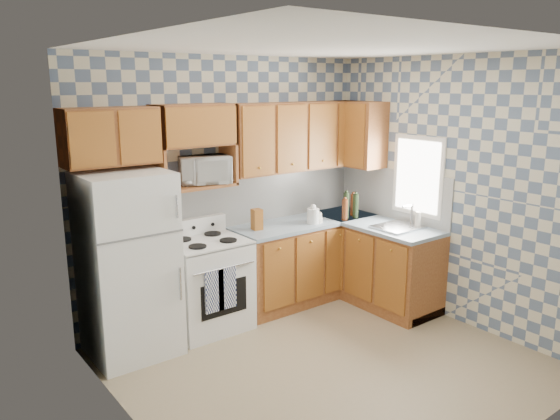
% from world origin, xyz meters
% --- Properties ---
extents(floor, '(3.40, 3.40, 0.00)m').
position_xyz_m(floor, '(0.00, 0.00, 0.00)').
color(floor, '#907D5C').
rests_on(floor, ground).
extents(back_wall, '(3.40, 0.02, 2.70)m').
position_xyz_m(back_wall, '(0.00, 1.60, 1.35)').
color(back_wall, slate).
rests_on(back_wall, ground).
extents(right_wall, '(0.02, 3.20, 2.70)m').
position_xyz_m(right_wall, '(1.70, 0.00, 1.35)').
color(right_wall, slate).
rests_on(right_wall, ground).
extents(backsplash_back, '(2.60, 0.02, 0.56)m').
position_xyz_m(backsplash_back, '(0.40, 1.59, 1.20)').
color(backsplash_back, silver).
rests_on(backsplash_back, back_wall).
extents(backsplash_right, '(0.02, 1.60, 0.56)m').
position_xyz_m(backsplash_right, '(1.69, 0.80, 1.20)').
color(backsplash_right, silver).
rests_on(backsplash_right, right_wall).
extents(refrigerator, '(0.75, 0.70, 1.68)m').
position_xyz_m(refrigerator, '(-1.27, 1.25, 0.84)').
color(refrigerator, white).
rests_on(refrigerator, floor).
extents(stove_body, '(0.76, 0.65, 0.90)m').
position_xyz_m(stove_body, '(-0.47, 1.28, 0.45)').
color(stove_body, white).
rests_on(stove_body, floor).
extents(cooktop, '(0.76, 0.65, 0.02)m').
position_xyz_m(cooktop, '(-0.47, 1.28, 0.91)').
color(cooktop, silver).
rests_on(cooktop, stove_body).
extents(backguard, '(0.76, 0.08, 0.17)m').
position_xyz_m(backguard, '(-0.47, 1.55, 1.00)').
color(backguard, white).
rests_on(backguard, cooktop).
extents(dish_towel_left, '(0.19, 0.02, 0.41)m').
position_xyz_m(dish_towel_left, '(-0.58, 0.93, 0.53)').
color(dish_towel_left, navy).
rests_on(dish_towel_left, stove_body).
extents(dish_towel_right, '(0.19, 0.02, 0.41)m').
position_xyz_m(dish_towel_right, '(-0.45, 0.93, 0.53)').
color(dish_towel_right, navy).
rests_on(dish_towel_right, stove_body).
extents(base_cabinets_back, '(1.75, 0.60, 0.88)m').
position_xyz_m(base_cabinets_back, '(0.82, 1.30, 0.44)').
color(base_cabinets_back, brown).
rests_on(base_cabinets_back, floor).
extents(base_cabinets_right, '(0.60, 1.60, 0.88)m').
position_xyz_m(base_cabinets_right, '(1.40, 0.80, 0.44)').
color(base_cabinets_right, brown).
rests_on(base_cabinets_right, floor).
extents(countertop_back, '(1.77, 0.63, 0.04)m').
position_xyz_m(countertop_back, '(0.82, 1.30, 0.90)').
color(countertop_back, '#7A929F').
rests_on(countertop_back, base_cabinets_back).
extents(countertop_right, '(0.63, 1.60, 0.04)m').
position_xyz_m(countertop_right, '(1.40, 0.80, 0.90)').
color(countertop_right, '#7A929F').
rests_on(countertop_right, base_cabinets_right).
extents(upper_cabinets_back, '(1.75, 0.33, 0.74)m').
position_xyz_m(upper_cabinets_back, '(0.82, 1.44, 1.85)').
color(upper_cabinets_back, brown).
rests_on(upper_cabinets_back, back_wall).
extents(upper_cabinets_fridge, '(0.82, 0.33, 0.50)m').
position_xyz_m(upper_cabinets_fridge, '(-1.29, 1.44, 1.97)').
color(upper_cabinets_fridge, brown).
rests_on(upper_cabinets_fridge, back_wall).
extents(upper_cabinets_right, '(0.33, 0.70, 0.74)m').
position_xyz_m(upper_cabinets_right, '(1.53, 1.25, 1.85)').
color(upper_cabinets_right, brown).
rests_on(upper_cabinets_right, right_wall).
extents(microwave_shelf, '(0.80, 0.33, 0.03)m').
position_xyz_m(microwave_shelf, '(-0.47, 1.44, 1.44)').
color(microwave_shelf, brown).
rests_on(microwave_shelf, back_wall).
extents(microwave, '(0.57, 0.47, 0.27)m').
position_xyz_m(microwave, '(-0.36, 1.46, 1.59)').
color(microwave, white).
rests_on(microwave, microwave_shelf).
extents(sink, '(0.48, 0.40, 0.03)m').
position_xyz_m(sink, '(1.40, 0.45, 0.93)').
color(sink, '#B7B7BC').
rests_on(sink, countertop_right).
extents(window, '(0.02, 0.66, 0.86)m').
position_xyz_m(window, '(1.69, 0.45, 1.45)').
color(window, silver).
rests_on(window, right_wall).
extents(bottle_0, '(0.07, 0.07, 0.30)m').
position_xyz_m(bottle_0, '(1.25, 1.09, 1.07)').
color(bottle_0, black).
rests_on(bottle_0, countertop_back).
extents(bottle_1, '(0.07, 0.07, 0.28)m').
position_xyz_m(bottle_1, '(1.35, 1.04, 1.06)').
color(bottle_1, black).
rests_on(bottle_1, countertop_back).
extents(bottle_2, '(0.07, 0.07, 0.26)m').
position_xyz_m(bottle_2, '(1.40, 1.13, 1.05)').
color(bottle_2, '#5D2A13').
rests_on(bottle_2, countertop_back).
extents(bottle_3, '(0.07, 0.07, 0.24)m').
position_xyz_m(bottle_3, '(1.18, 1.04, 1.04)').
color(bottle_3, '#5D2A13').
rests_on(bottle_3, countertop_back).
extents(knife_block, '(0.11, 0.11, 0.22)m').
position_xyz_m(knife_block, '(0.17, 1.30, 1.03)').
color(knife_block, brown).
rests_on(knife_block, countertop_back).
extents(electric_kettle, '(0.13, 0.13, 0.17)m').
position_xyz_m(electric_kettle, '(0.80, 1.14, 1.00)').
color(electric_kettle, white).
rests_on(electric_kettle, countertop_back).
extents(food_containers, '(0.16, 0.16, 0.11)m').
position_xyz_m(food_containers, '(0.85, 1.16, 0.97)').
color(food_containers, silver).
rests_on(food_containers, countertop_back).
extents(soap_bottle, '(0.06, 0.06, 0.17)m').
position_xyz_m(soap_bottle, '(1.58, 0.34, 1.01)').
color(soap_bottle, silver).
rests_on(soap_bottle, countertop_right).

